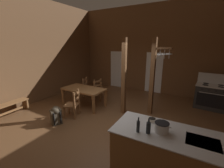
{
  "coord_description": "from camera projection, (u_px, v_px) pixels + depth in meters",
  "views": [
    {
      "loc": [
        2.24,
        -3.49,
        2.45
      ],
      "look_at": [
        -0.26,
        0.85,
        1.1
      ],
      "focal_mm": 23.76,
      "sensor_mm": 36.0,
      "label": 1
    }
  ],
  "objects": [
    {
      "name": "glazed_door_back_left",
      "position": [
        118.0,
        70.0,
        8.55
      ],
      "size": [
        1.0,
        0.01,
        2.05
      ],
      "primitive_type": "cube",
      "color": "white",
      "rests_on": "ground_plane"
    },
    {
      "name": "backpack",
      "position": [
        56.0,
        115.0,
        4.63
      ],
      "size": [
        0.37,
        0.38,
        0.6
      ],
      "color": "#4C4233",
      "rests_on": "ground_plane"
    },
    {
      "name": "wall_left",
      "position": [
        25.0,
        52.0,
        5.9
      ],
      "size": [
        0.14,
        8.88,
        4.32
      ],
      "primitive_type": "cube",
      "color": "brown",
      "rests_on": "ground_plane"
    },
    {
      "name": "stove_range",
      "position": [
        211.0,
        96.0,
        5.78
      ],
      "size": [
        1.2,
        0.9,
        1.32
      ],
      "color": "#2D2D2D",
      "rests_on": "ground_plane"
    },
    {
      "name": "ladderback_chair_at_table_end",
      "position": [
        88.0,
        88.0,
        6.94
      ],
      "size": [
        0.54,
        0.54,
        0.95
      ],
      "color": "brown",
      "rests_on": "ground_plane"
    },
    {
      "name": "wall_back",
      "position": [
        148.0,
        50.0,
        7.51
      ],
      "size": [
        8.23,
        0.14,
        4.32
      ],
      "primitive_type": "cube",
      "color": "brown",
      "rests_on": "ground_plane"
    },
    {
      "name": "support_post_with_pot_rack",
      "position": [
        153.0,
        75.0,
        5.05
      ],
      "size": [
        0.66,
        0.21,
        2.67
      ],
      "color": "brown",
      "rests_on": "ground_plane"
    },
    {
      "name": "bottle_tall_on_counter",
      "position": [
        138.0,
        126.0,
        2.69
      ],
      "size": [
        0.06,
        0.06,
        0.3
      ],
      "color": "#1E2328",
      "rests_on": "kitchen_island"
    },
    {
      "name": "ground_plane",
      "position": [
        106.0,
        126.0,
        4.65
      ],
      "size": [
        8.23,
        8.88,
        0.1
      ],
      "primitive_type": "cube",
      "color": "brown"
    },
    {
      "name": "stockpot_on_counter",
      "position": [
        162.0,
        127.0,
        2.71
      ],
      "size": [
        0.33,
        0.26,
        0.19
      ],
      "color": "silver",
      "rests_on": "kitchen_island"
    },
    {
      "name": "support_post_center",
      "position": [
        124.0,
        77.0,
        5.15
      ],
      "size": [
        0.14,
        0.14,
        2.67
      ],
      "color": "brown",
      "rests_on": "ground_plane"
    },
    {
      "name": "bench_along_left_wall",
      "position": [
        10.0,
        107.0,
        5.26
      ],
      "size": [
        0.42,
        1.26,
        0.44
      ],
      "color": "brown",
      "rests_on": "ground_plane"
    },
    {
      "name": "kitchen_island",
      "position": [
        170.0,
        154.0,
        2.79
      ],
      "size": [
        2.18,
        1.01,
        0.89
      ],
      "color": "brown",
      "rests_on": "ground_plane"
    },
    {
      "name": "mixing_bowl_on_counter",
      "position": [
        152.0,
        120.0,
        3.09
      ],
      "size": [
        0.18,
        0.18,
        0.06
      ],
      "color": "silver",
      "rests_on": "kitchen_island"
    },
    {
      "name": "bottle_short_on_counter",
      "position": [
        148.0,
        127.0,
        2.66
      ],
      "size": [
        0.08,
        0.08,
        0.29
      ],
      "color": "#1E2328",
      "rests_on": "kitchen_island"
    },
    {
      "name": "ladderback_chair_by_post",
      "position": [
        73.0,
        104.0,
        5.08
      ],
      "size": [
        0.57,
        0.57,
        0.95
      ],
      "color": "brown",
      "rests_on": "ground_plane"
    },
    {
      "name": "dining_table",
      "position": [
        84.0,
        90.0,
        5.93
      ],
      "size": [
        1.72,
        0.94,
        0.74
      ],
      "color": "brown",
      "rests_on": "ground_plane"
    },
    {
      "name": "ladderback_chair_near_window",
      "position": [
        100.0,
        90.0,
        6.62
      ],
      "size": [
        0.54,
        0.54,
        0.95
      ],
      "color": "brown",
      "rests_on": "ground_plane"
    },
    {
      "name": "glazed_panel_back_right",
      "position": [
        154.0,
        73.0,
        7.57
      ],
      "size": [
        0.84,
        0.01,
        2.05
      ],
      "primitive_type": "cube",
      "color": "white",
      "rests_on": "ground_plane"
    }
  ]
}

